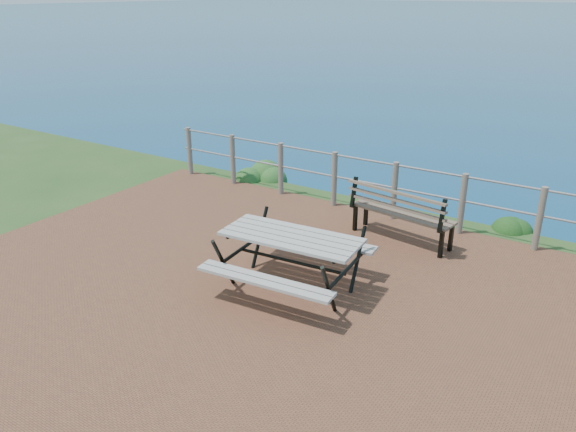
% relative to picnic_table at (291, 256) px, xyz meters
% --- Properties ---
extents(ground, '(10.00, 7.00, 0.12)m').
position_rel_picnic_table_xyz_m(ground, '(0.16, -0.37, -0.48)').
color(ground, brown).
rests_on(ground, ground).
extents(safety_railing, '(9.40, 0.10, 1.00)m').
position_rel_picnic_table_xyz_m(safety_railing, '(0.16, 2.98, 0.09)').
color(safety_railing, '#6B5B4C').
rests_on(safety_railing, ground).
extents(picnic_table, '(1.84, 1.54, 0.75)m').
position_rel_picnic_table_xyz_m(picnic_table, '(0.00, 0.00, 0.00)').
color(picnic_table, '#9E978E').
rests_on(picnic_table, ground).
extents(park_bench, '(1.69, 0.65, 0.93)m').
position_rel_picnic_table_xyz_m(park_bench, '(0.63, 2.20, 0.13)').
color(park_bench, brown).
rests_on(park_bench, ground).
extents(shrub_lip_west, '(0.81, 0.81, 0.56)m').
position_rel_picnic_table_xyz_m(shrub_lip_west, '(-2.99, 3.63, -0.48)').
color(shrub_lip_west, '#27541F').
rests_on(shrub_lip_west, ground).
extents(shrub_lip_east, '(0.76, 0.76, 0.49)m').
position_rel_picnic_table_xyz_m(shrub_lip_east, '(2.10, 3.57, -0.48)').
color(shrub_lip_east, '#123B13').
rests_on(shrub_lip_east, ground).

